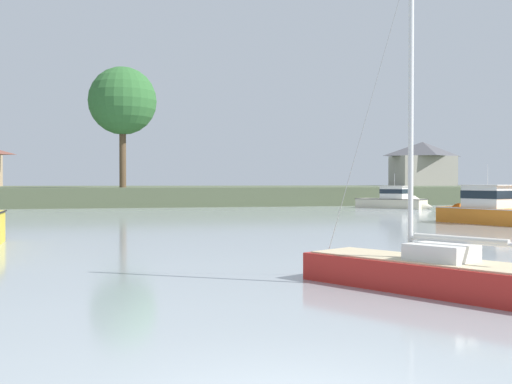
# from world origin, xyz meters

# --- Properties ---
(far_shore_bank) EXTENTS (226.49, 43.66, 2.07)m
(far_shore_bank) POSITION_xyz_m (0.00, 78.62, 1.04)
(far_shore_bank) COLOR #4C563D
(far_shore_bank) RESTS_ON ground
(sailboat_red) EXTENTS (4.86, 6.57, 8.71)m
(sailboat_red) POSITION_xyz_m (5.47, 6.77, 0.20)
(sailboat_red) COLOR #B2231E
(sailboat_red) RESTS_ON ground
(cruiser_cream) EXTENTS (6.90, 7.43, 4.39)m
(cruiser_cream) POSITION_xyz_m (26.20, 49.97, 0.51)
(cruiser_cream) COLOR beige
(cruiser_cream) RESTS_ON ground
(cruiser_orange) EXTENTS (4.49, 7.94, 4.54)m
(cruiser_orange) POSITION_xyz_m (20.99, 28.03, 0.60)
(cruiser_orange) COLOR orange
(cruiser_orange) RESTS_ON ground
(mooring_buoy_red) EXTENTS (0.44, 0.44, 0.50)m
(mooring_buoy_red) POSITION_xyz_m (36.41, 50.16, 0.08)
(mooring_buoy_red) COLOR red
(mooring_buoy_red) RESTS_ON ground
(shore_tree_center) EXTENTS (7.32, 7.32, 13.05)m
(shore_tree_center) POSITION_xyz_m (-0.79, 61.09, 11.40)
(shore_tree_center) COLOR brown
(shore_tree_center) RESTS_ON far_shore_bank
(cottage_hillside) EXTENTS (10.50, 6.67, 7.48)m
(cottage_hillside) POSITION_xyz_m (49.74, 88.12, 5.94)
(cottage_hillside) COLOR #9E998E
(cottage_hillside) RESTS_ON far_shore_bank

